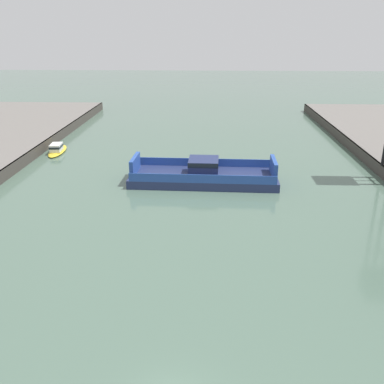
{
  "coord_description": "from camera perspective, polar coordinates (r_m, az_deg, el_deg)",
  "views": [
    {
      "loc": [
        1.85,
        -17.2,
        18.99
      ],
      "look_at": [
        0.0,
        27.1,
        2.0
      ],
      "focal_mm": 39.81,
      "sensor_mm": 36.0,
      "label": 1
    }
  ],
  "objects": [
    {
      "name": "moored_boat_mid_left",
      "position": [
        73.62,
        -17.64,
        5.5
      ],
      "size": [
        3.01,
        7.93,
        1.56
      ],
      "color": "yellow",
      "rests_on": "ground"
    },
    {
      "name": "chain_ferry",
      "position": [
        56.29,
        1.54,
        2.33
      ],
      "size": [
        19.42,
        7.71,
        3.3
      ],
      "color": "navy",
      "rests_on": "ground"
    }
  ]
}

